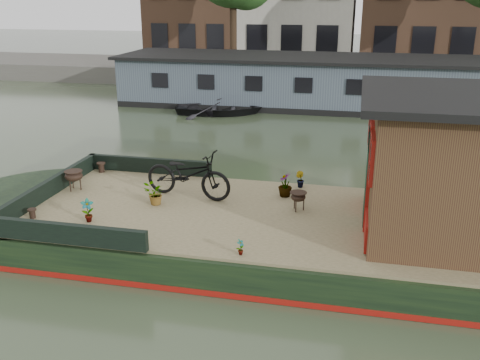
% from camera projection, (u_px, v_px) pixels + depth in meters
% --- Properties ---
extents(ground, '(120.00, 120.00, 0.00)m').
position_uv_depth(ground, '(339.00, 253.00, 10.00)').
color(ground, '#27311F').
rests_on(ground, ground).
extents(houseboat_hull, '(14.01, 4.02, 0.60)m').
position_uv_depth(houseboat_hull, '(269.00, 233.00, 10.19)').
color(houseboat_hull, black).
rests_on(houseboat_hull, ground).
extents(houseboat_deck, '(11.80, 3.80, 0.05)m').
position_uv_depth(houseboat_deck, '(341.00, 223.00, 9.80)').
color(houseboat_deck, '#8C7E57').
rests_on(houseboat_deck, houseboat_hull).
extents(bow_bulwark, '(3.00, 4.00, 0.35)m').
position_uv_depth(bow_bulwark, '(87.00, 191.00, 10.78)').
color(bow_bulwark, black).
rests_on(bow_bulwark, houseboat_deck).
extents(cabin, '(4.00, 3.50, 2.42)m').
position_uv_depth(cabin, '(478.00, 165.00, 8.94)').
color(cabin, '#331B14').
rests_on(cabin, houseboat_deck).
extents(bicycle, '(1.94, 0.92, 0.98)m').
position_uv_depth(bicycle, '(188.00, 174.00, 10.82)').
color(bicycle, black).
rests_on(bicycle, houseboat_deck).
extents(potted_plant_a, '(0.28, 0.25, 0.44)m').
position_uv_depth(potted_plant_a, '(88.00, 211.00, 9.70)').
color(potted_plant_a, brown).
rests_on(potted_plant_a, houseboat_deck).
extents(potted_plant_b, '(0.25, 0.24, 0.35)m').
position_uv_depth(potted_plant_b, '(300.00, 179.00, 11.49)').
color(potted_plant_b, brown).
rests_on(potted_plant_b, houseboat_deck).
extents(potted_plant_c, '(0.52, 0.52, 0.44)m').
position_uv_depth(potted_plant_c, '(155.00, 194.00, 10.49)').
color(potted_plant_c, '#97432C').
rests_on(potted_plant_c, houseboat_deck).
extents(potted_plant_d, '(0.31, 0.31, 0.50)m').
position_uv_depth(potted_plant_d, '(285.00, 185.00, 10.93)').
color(potted_plant_d, '#9B422A').
rests_on(potted_plant_d, houseboat_deck).
extents(potted_plant_e, '(0.15, 0.17, 0.27)m').
position_uv_depth(potted_plant_e, '(241.00, 247.00, 8.49)').
color(potted_plant_e, brown).
rests_on(potted_plant_e, houseboat_deck).
extents(brazier_front, '(0.40, 0.40, 0.37)m').
position_uv_depth(brazier_front, '(298.00, 201.00, 10.23)').
color(brazier_front, black).
rests_on(brazier_front, houseboat_deck).
extents(brazier_rear, '(0.44, 0.44, 0.43)m').
position_uv_depth(brazier_rear, '(74.00, 180.00, 11.30)').
color(brazier_rear, black).
rests_on(brazier_rear, houseboat_deck).
extents(bollard_port, '(0.20, 0.20, 0.23)m').
position_uv_depth(bollard_port, '(101.00, 167.00, 12.47)').
color(bollard_port, black).
rests_on(bollard_port, houseboat_deck).
extents(bollard_stbd, '(0.16, 0.16, 0.18)m').
position_uv_depth(bollard_stbd, '(32.00, 214.00, 9.90)').
color(bollard_stbd, black).
rests_on(bollard_stbd, houseboat_deck).
extents(dinghy, '(3.86, 3.05, 0.72)m').
position_uv_depth(dinghy, '(219.00, 105.00, 21.58)').
color(dinghy, black).
rests_on(dinghy, ground).
extents(far_houseboat, '(20.40, 4.40, 2.11)m').
position_uv_depth(far_houseboat, '(356.00, 85.00, 22.59)').
color(far_houseboat, '#45525C').
rests_on(far_houseboat, ground).
extents(quay, '(60.00, 6.00, 0.90)m').
position_uv_depth(quay, '(357.00, 76.00, 28.75)').
color(quay, '#47443F').
rests_on(quay, ground).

